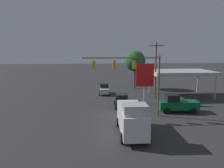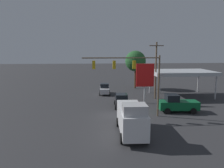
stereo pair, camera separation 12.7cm
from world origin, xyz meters
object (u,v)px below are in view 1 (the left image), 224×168
(price_sign, at_px, (145,76))
(street_tree, at_px, (135,61))
(utility_pole, at_px, (156,69))
(delivery_truck, at_px, (132,118))
(hatchback_crossing, at_px, (104,89))
(sedan_waiting, at_px, (121,101))
(traffic_signal_assembly, at_px, (131,71))
(pickup_parked, at_px, (177,104))

(price_sign, distance_m, street_tree, 13.14)
(utility_pole, height_order, delivery_truck, utility_pole)
(hatchback_crossing, bearing_deg, street_tree, 132.34)
(price_sign, height_order, sedan_waiting, price_sign)
(utility_pole, bearing_deg, delivery_truck, 66.57)
(delivery_truck, distance_m, street_tree, 26.31)
(traffic_signal_assembly, distance_m, price_sign, 7.64)
(hatchback_crossing, xyz_separation_m, street_tree, (-6.82, -5.66, 4.88))
(street_tree, bearing_deg, pickup_parked, 97.44)
(pickup_parked, xyz_separation_m, sedan_waiting, (7.13, -3.11, -0.16))
(utility_pole, height_order, hatchback_crossing, utility_pole)
(price_sign, height_order, hatchback_crossing, price_sign)
(pickup_parked, relative_size, hatchback_crossing, 1.38)
(traffic_signal_assembly, distance_m, sedan_waiting, 6.75)
(utility_pole, relative_size, price_sign, 1.54)
(sedan_waiting, bearing_deg, hatchback_crossing, -164.32)
(delivery_truck, xyz_separation_m, hatchback_crossing, (1.75, -19.82, -0.75))
(traffic_signal_assembly, height_order, utility_pole, utility_pole)
(delivery_truck, relative_size, sedan_waiting, 1.53)
(pickup_parked, distance_m, hatchback_crossing, 15.51)
(traffic_signal_assembly, xyz_separation_m, utility_pole, (-5.77, -9.60, -0.72))
(street_tree, bearing_deg, hatchback_crossing, 39.71)
(traffic_signal_assembly, relative_size, sedan_waiting, 2.11)
(price_sign, bearing_deg, pickup_parked, 122.49)
(utility_pole, bearing_deg, street_tree, -81.15)
(price_sign, relative_size, sedan_waiting, 1.37)
(price_sign, xyz_separation_m, hatchback_crossing, (5.91, -7.35, -3.29))
(pickup_parked, distance_m, delivery_truck, 10.46)
(traffic_signal_assembly, height_order, hatchback_crossing, traffic_signal_assembly)
(price_sign, height_order, street_tree, street_tree)
(utility_pole, distance_m, delivery_truck, 17.05)
(pickup_parked, height_order, delivery_truck, delivery_truck)
(traffic_signal_assembly, relative_size, street_tree, 1.18)
(traffic_signal_assembly, xyz_separation_m, street_tree, (-4.19, -19.74, 0.07))
(sedan_waiting, bearing_deg, traffic_signal_assembly, 10.22)
(traffic_signal_assembly, relative_size, hatchback_crossing, 2.45)
(hatchback_crossing, distance_m, street_tree, 10.12)
(delivery_truck, height_order, street_tree, street_tree)
(traffic_signal_assembly, bearing_deg, utility_pole, -121.02)
(traffic_signal_assembly, height_order, pickup_parked, traffic_signal_assembly)
(delivery_truck, bearing_deg, sedan_waiting, 179.87)
(delivery_truck, bearing_deg, traffic_signal_assembly, 172.89)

